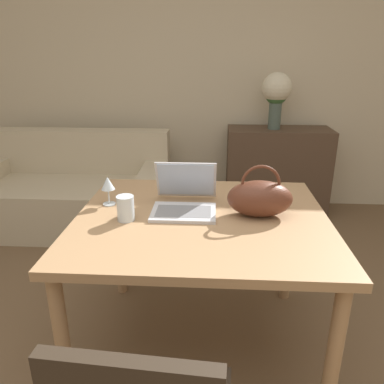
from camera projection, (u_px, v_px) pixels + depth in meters
name	position (u px, v px, depth m)	size (l,w,h in m)	color
wall_back	(210.00, 68.00, 3.57)	(10.00, 0.06, 2.70)	beige
dining_table	(201.00, 232.00, 1.80)	(1.18, 1.04, 0.76)	#A87F56
couch	(73.00, 194.00, 3.39)	(1.70, 0.86, 0.82)	#C1B293
sideboard	(277.00, 172.00, 3.59)	(0.95, 0.40, 0.83)	#4C3828
laptop	(185.00, 197.00, 1.84)	(0.31, 0.33, 0.22)	silver
drinking_glass	(126.00, 208.00, 1.70)	(0.08, 0.08, 0.12)	silver
wine_glass	(108.00, 185.00, 1.86)	(0.07, 0.07, 0.15)	silver
handbag	(260.00, 198.00, 1.74)	(0.30, 0.17, 0.25)	#592D1E
flower_vase	(277.00, 92.00, 3.32)	(0.26, 0.26, 0.50)	#47564C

